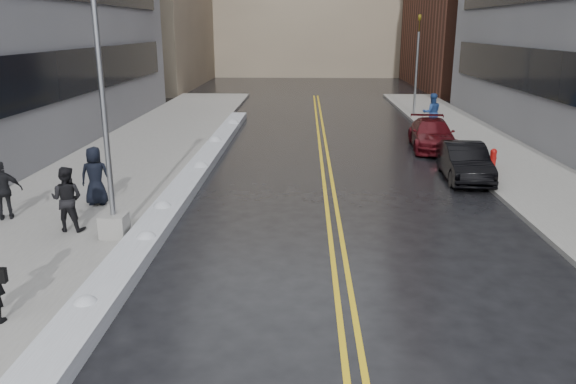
# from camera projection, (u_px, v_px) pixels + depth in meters

# --- Properties ---
(ground) EXTENTS (160.00, 160.00, 0.00)m
(ground) POSITION_uv_depth(u_px,v_px,m) (231.00, 275.00, 12.71)
(ground) COLOR black
(ground) RESTS_ON ground
(sidewalk_west) EXTENTS (5.50, 50.00, 0.15)m
(sidewalk_west) POSITION_uv_depth(u_px,v_px,m) (120.00, 166.00, 22.45)
(sidewalk_west) COLOR gray
(sidewalk_west) RESTS_ON ground
(sidewalk_east) EXTENTS (4.00, 50.00, 0.15)m
(sidewalk_east) POSITION_uv_depth(u_px,v_px,m) (518.00, 169.00, 21.98)
(sidewalk_east) COLOR gray
(sidewalk_east) RESTS_ON ground
(lane_line_left) EXTENTS (0.12, 50.00, 0.01)m
(lane_line_left) POSITION_uv_depth(u_px,v_px,m) (322.00, 169.00, 22.23)
(lane_line_left) COLOR gold
(lane_line_left) RESTS_ON ground
(lane_line_right) EXTENTS (0.12, 50.00, 0.01)m
(lane_line_right) POSITION_uv_depth(u_px,v_px,m) (330.00, 169.00, 22.22)
(lane_line_right) COLOR gold
(lane_line_right) RESTS_ON ground
(snow_ridge) EXTENTS (0.90, 30.00, 0.34)m
(snow_ridge) POSITION_uv_depth(u_px,v_px,m) (192.00, 177.00, 20.41)
(snow_ridge) COLOR silver
(snow_ridge) RESTS_ON ground
(lamppost) EXTENTS (0.65, 0.65, 7.62)m
(lamppost) POSITION_uv_depth(u_px,v_px,m) (107.00, 147.00, 14.01)
(lamppost) COLOR gray
(lamppost) RESTS_ON sidewalk_west
(fire_hydrant) EXTENTS (0.26, 0.26, 0.73)m
(fire_hydrant) POSITION_uv_depth(u_px,v_px,m) (493.00, 157.00, 21.88)
(fire_hydrant) COLOR maroon
(fire_hydrant) RESTS_ON sidewalk_east
(traffic_signal) EXTENTS (0.16, 0.20, 6.00)m
(traffic_signal) POSITION_uv_depth(u_px,v_px,m) (417.00, 61.00, 34.51)
(traffic_signal) COLOR gray
(traffic_signal) RESTS_ON sidewalk_east
(pedestrian_b) EXTENTS (0.89, 0.71, 1.76)m
(pedestrian_b) POSITION_uv_depth(u_px,v_px,m) (67.00, 199.00, 14.89)
(pedestrian_b) COLOR black
(pedestrian_b) RESTS_ON sidewalk_west
(pedestrian_c) EXTENTS (0.95, 0.68, 1.81)m
(pedestrian_c) POSITION_uv_depth(u_px,v_px,m) (95.00, 176.00, 17.10)
(pedestrian_c) COLOR black
(pedestrian_c) RESTS_ON sidewalk_west
(pedestrian_d) EXTENTS (1.07, 0.79, 1.68)m
(pedestrian_d) POSITION_uv_depth(u_px,v_px,m) (3.00, 191.00, 15.78)
(pedestrian_d) COLOR black
(pedestrian_d) RESTS_ON sidewalk_west
(pedestrian_east) EXTENTS (1.01, 0.81, 1.99)m
(pedestrian_east) POSITION_uv_depth(u_px,v_px,m) (432.00, 113.00, 29.18)
(pedestrian_east) COLOR navy
(pedestrian_east) RESTS_ON sidewalk_east
(car_black) EXTENTS (1.63, 4.14, 1.34)m
(car_black) POSITION_uv_depth(u_px,v_px,m) (464.00, 162.00, 20.53)
(car_black) COLOR black
(car_black) RESTS_ON ground
(car_maroon) EXTENTS (2.25, 4.75, 1.34)m
(car_maroon) POSITION_uv_depth(u_px,v_px,m) (432.00, 135.00, 25.78)
(car_maroon) COLOR #480B11
(car_maroon) RESTS_ON ground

